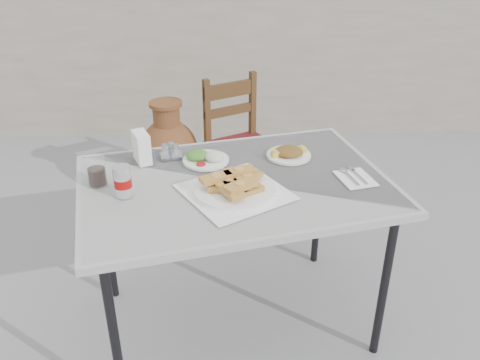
{
  "coord_description": "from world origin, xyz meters",
  "views": [
    {
      "loc": [
        -0.04,
        -1.92,
        1.84
      ],
      "look_at": [
        0.0,
        0.04,
        0.78
      ],
      "focal_mm": 38.0,
      "sensor_mm": 36.0,
      "label": 1
    }
  ],
  "objects_px": {
    "salad_rice_plate": "(205,158)",
    "salad_chopped_plate": "(289,153)",
    "chair": "(240,145)",
    "cola_glass": "(97,173)",
    "condiment_caddy": "(171,152)",
    "terracotta_urn": "(169,157)",
    "cafe_table": "(235,192)",
    "napkin_holder": "(142,147)",
    "soda_can": "(123,181)",
    "pide_plate": "(235,185)"
  },
  "relations": [
    {
      "from": "pide_plate",
      "to": "salad_rice_plate",
      "type": "xyz_separation_m",
      "value": [
        -0.13,
        0.29,
        -0.02
      ]
    },
    {
      "from": "soda_can",
      "to": "condiment_caddy",
      "type": "bearing_deg",
      "value": 66.16
    },
    {
      "from": "salad_chopped_plate",
      "to": "terracotta_urn",
      "type": "height_order",
      "value": "salad_chopped_plate"
    },
    {
      "from": "cafe_table",
      "to": "chair",
      "type": "height_order",
      "value": "chair"
    },
    {
      "from": "condiment_caddy",
      "to": "terracotta_urn",
      "type": "bearing_deg",
      "value": 98.05
    },
    {
      "from": "salad_chopped_plate",
      "to": "pide_plate",
      "type": "bearing_deg",
      "value": -127.46
    },
    {
      "from": "salad_rice_plate",
      "to": "cola_glass",
      "type": "xyz_separation_m",
      "value": [
        -0.45,
        -0.2,
        0.03
      ]
    },
    {
      "from": "cafe_table",
      "to": "condiment_caddy",
      "type": "xyz_separation_m",
      "value": [
        -0.3,
        0.24,
        0.08
      ]
    },
    {
      "from": "salad_rice_plate",
      "to": "napkin_holder",
      "type": "xyz_separation_m",
      "value": [
        -0.29,
        0.01,
        0.05
      ]
    },
    {
      "from": "chair",
      "to": "cola_glass",
      "type": "bearing_deg",
      "value": -147.84
    },
    {
      "from": "pide_plate",
      "to": "condiment_caddy",
      "type": "bearing_deg",
      "value": 130.86
    },
    {
      "from": "salad_chopped_plate",
      "to": "napkin_holder",
      "type": "relative_size",
      "value": 1.47
    },
    {
      "from": "cola_glass",
      "to": "napkin_holder",
      "type": "xyz_separation_m",
      "value": [
        0.16,
        0.21,
        0.02
      ]
    },
    {
      "from": "cafe_table",
      "to": "cola_glass",
      "type": "height_order",
      "value": "cola_glass"
    },
    {
      "from": "napkin_holder",
      "to": "condiment_caddy",
      "type": "height_order",
      "value": "napkin_holder"
    },
    {
      "from": "pide_plate",
      "to": "terracotta_urn",
      "type": "distance_m",
      "value": 1.47
    },
    {
      "from": "salad_chopped_plate",
      "to": "cola_glass",
      "type": "bearing_deg",
      "value": -163.52
    },
    {
      "from": "cola_glass",
      "to": "napkin_holder",
      "type": "distance_m",
      "value": 0.26
    },
    {
      "from": "cola_glass",
      "to": "napkin_holder",
      "type": "bearing_deg",
      "value": 52.75
    },
    {
      "from": "terracotta_urn",
      "to": "salad_rice_plate",
      "type": "bearing_deg",
      "value": -73.67
    },
    {
      "from": "pide_plate",
      "to": "salad_chopped_plate",
      "type": "distance_m",
      "value": 0.42
    },
    {
      "from": "pide_plate",
      "to": "cola_glass",
      "type": "distance_m",
      "value": 0.59
    },
    {
      "from": "soda_can",
      "to": "terracotta_urn",
      "type": "distance_m",
      "value": 1.43
    },
    {
      "from": "cafe_table",
      "to": "chair",
      "type": "xyz_separation_m",
      "value": [
        0.05,
        1.11,
        -0.28
      ]
    },
    {
      "from": "salad_chopped_plate",
      "to": "terracotta_urn",
      "type": "xyz_separation_m",
      "value": [
        -0.69,
        0.98,
        -0.48
      ]
    },
    {
      "from": "salad_chopped_plate",
      "to": "chair",
      "type": "relative_size",
      "value": 0.23
    },
    {
      "from": "soda_can",
      "to": "salad_rice_plate",
      "type": "bearing_deg",
      "value": 43.82
    },
    {
      "from": "salad_rice_plate",
      "to": "chair",
      "type": "relative_size",
      "value": 0.24
    },
    {
      "from": "cola_glass",
      "to": "napkin_holder",
      "type": "relative_size",
      "value": 0.83
    },
    {
      "from": "salad_rice_plate",
      "to": "salad_chopped_plate",
      "type": "relative_size",
      "value": 1.02
    },
    {
      "from": "condiment_caddy",
      "to": "chair",
      "type": "xyz_separation_m",
      "value": [
        0.34,
        0.87,
        -0.36
      ]
    },
    {
      "from": "cola_glass",
      "to": "napkin_holder",
      "type": "height_order",
      "value": "napkin_holder"
    },
    {
      "from": "salad_chopped_plate",
      "to": "condiment_caddy",
      "type": "height_order",
      "value": "condiment_caddy"
    },
    {
      "from": "cola_glass",
      "to": "terracotta_urn",
      "type": "distance_m",
      "value": 1.34
    },
    {
      "from": "napkin_holder",
      "to": "terracotta_urn",
      "type": "relative_size",
      "value": 0.19
    },
    {
      "from": "soda_can",
      "to": "terracotta_urn",
      "type": "xyz_separation_m",
      "value": [
        0.02,
        1.33,
        -0.53
      ]
    },
    {
      "from": "condiment_caddy",
      "to": "terracotta_urn",
      "type": "height_order",
      "value": "condiment_caddy"
    },
    {
      "from": "pide_plate",
      "to": "salad_rice_plate",
      "type": "bearing_deg",
      "value": 114.52
    },
    {
      "from": "salad_chopped_plate",
      "to": "cafe_table",
      "type": "bearing_deg",
      "value": -137.4
    },
    {
      "from": "salad_rice_plate",
      "to": "soda_can",
      "type": "bearing_deg",
      "value": -136.18
    },
    {
      "from": "chair",
      "to": "terracotta_urn",
      "type": "relative_size",
      "value": 1.23
    },
    {
      "from": "napkin_holder",
      "to": "chair",
      "type": "distance_m",
      "value": 1.11
    },
    {
      "from": "soda_can",
      "to": "chair",
      "type": "bearing_deg",
      "value": 67.81
    },
    {
      "from": "salad_rice_plate",
      "to": "napkin_holder",
      "type": "distance_m",
      "value": 0.29
    },
    {
      "from": "cola_glass",
      "to": "terracotta_urn",
      "type": "relative_size",
      "value": 0.16
    },
    {
      "from": "salad_rice_plate",
      "to": "salad_chopped_plate",
      "type": "distance_m",
      "value": 0.39
    },
    {
      "from": "cola_glass",
      "to": "salad_chopped_plate",
      "type": "bearing_deg",
      "value": 16.48
    },
    {
      "from": "condiment_caddy",
      "to": "chair",
      "type": "height_order",
      "value": "chair"
    },
    {
      "from": "soda_can",
      "to": "cola_glass",
      "type": "height_order",
      "value": "soda_can"
    },
    {
      "from": "cola_glass",
      "to": "terracotta_urn",
      "type": "height_order",
      "value": "cola_glass"
    }
  ]
}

